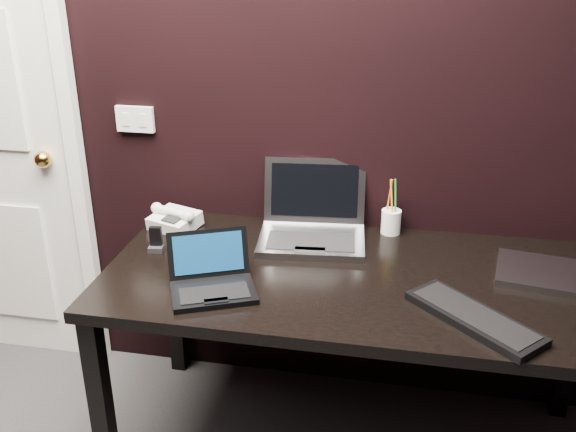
% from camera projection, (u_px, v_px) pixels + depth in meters
% --- Properties ---
extents(wall_back, '(4.00, 0.00, 4.00)m').
position_uv_depth(wall_back, '(293.00, 78.00, 2.31)').
color(wall_back, black).
rests_on(wall_back, ground).
extents(wall_switch, '(0.15, 0.02, 0.10)m').
position_uv_depth(wall_switch, '(135.00, 119.00, 2.48)').
color(wall_switch, silver).
rests_on(wall_switch, wall_back).
extents(desk, '(1.70, 0.80, 0.74)m').
position_uv_depth(desk, '(358.00, 295.00, 2.16)').
color(desk, black).
rests_on(desk, ground).
extents(netbook, '(0.33, 0.32, 0.17)m').
position_uv_depth(netbook, '(212.00, 281.00, 2.02)').
color(netbook, black).
rests_on(netbook, desk).
extents(silver_laptop, '(0.41, 0.38, 0.26)m').
position_uv_depth(silver_laptop, '(312.00, 226.00, 2.36)').
color(silver_laptop, '#9A9A9F').
rests_on(silver_laptop, desk).
extents(ext_keyboard, '(0.40, 0.39, 0.03)m').
position_uv_depth(ext_keyboard, '(474.00, 317.00, 1.87)').
color(ext_keyboard, black).
rests_on(ext_keyboard, desk).
extents(closed_laptop, '(0.37, 0.29, 0.02)m').
position_uv_depth(closed_laptop, '(551.00, 274.00, 2.10)').
color(closed_laptop, '#9F9EA4').
rests_on(closed_laptop, desk).
extents(desk_phone, '(0.21, 0.20, 0.10)m').
position_uv_depth(desk_phone, '(174.00, 219.00, 2.45)').
color(desk_phone, silver).
rests_on(desk_phone, desk).
extents(mobile_phone, '(0.06, 0.05, 0.09)m').
position_uv_depth(mobile_phone, '(156.00, 242.00, 2.28)').
color(mobile_phone, black).
rests_on(mobile_phone, desk).
extents(pen_cup, '(0.09, 0.09, 0.22)m').
position_uv_depth(pen_cup, '(391.00, 221.00, 2.41)').
color(pen_cup, white).
rests_on(pen_cup, desk).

